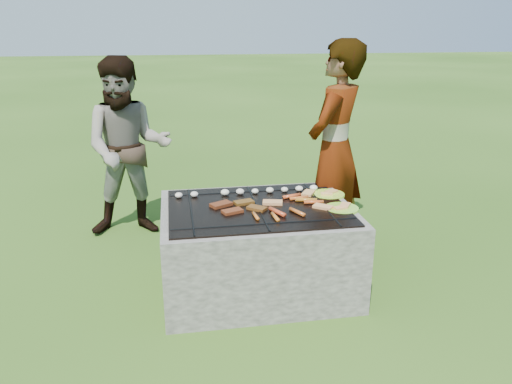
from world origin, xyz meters
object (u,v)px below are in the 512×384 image
(cook, at_px, (335,150))
(fire_pit, at_px, (257,250))
(plate_near, at_px, (342,208))
(plate_far, at_px, (328,194))
(bystander, at_px, (128,149))

(cook, bearing_deg, fire_pit, -12.11)
(plate_near, bearing_deg, fire_pit, 167.71)
(plate_far, bearing_deg, cook, 66.72)
(cook, height_order, bystander, cook)
(plate_far, relative_size, plate_near, 1.20)
(fire_pit, height_order, plate_near, plate_near)
(plate_near, xyz_separation_m, bystander, (-1.49, 1.29, 0.17))
(cook, relative_size, bystander, 1.09)
(fire_pit, height_order, bystander, bystander)
(fire_pit, bearing_deg, bystander, 128.40)
(fire_pit, distance_m, cook, 1.06)
(plate_near, relative_size, bystander, 0.15)
(plate_far, height_order, bystander, bystander)
(fire_pit, bearing_deg, plate_near, -12.29)
(cook, distance_m, bystander, 1.77)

